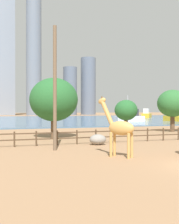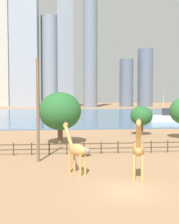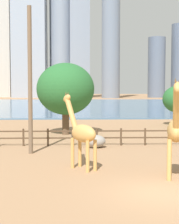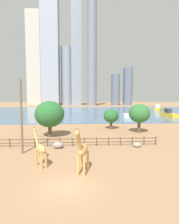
# 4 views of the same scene
# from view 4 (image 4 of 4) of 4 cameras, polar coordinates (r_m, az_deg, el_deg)

# --- Properties ---
(ground_plane) EXTENTS (400.00, 400.00, 0.00)m
(ground_plane) POSITION_cam_4_polar(r_m,az_deg,el_deg) (94.24, -3.72, 0.25)
(ground_plane) COLOR #9E7551
(harbor_water) EXTENTS (180.00, 86.00, 0.20)m
(harbor_water) POSITION_cam_4_polar(r_m,az_deg,el_deg) (91.24, -3.74, 0.16)
(harbor_water) COLOR #476B8C
(harbor_water) RESTS_ON ground
(giraffe_tall) EXTENTS (2.09, 2.45, 4.12)m
(giraffe_tall) POSITION_cam_4_polar(r_m,az_deg,el_deg) (19.63, -15.87, -11.36)
(giraffe_tall) COLOR tan
(giraffe_tall) RESTS_ON ground
(giraffe_companion) EXTENTS (1.48, 3.40, 4.76)m
(giraffe_companion) POSITION_cam_4_polar(r_m,az_deg,el_deg) (17.13, -2.30, -12.40)
(giraffe_companion) COLOR tan
(giraffe_companion) RESTS_ON ground
(utility_pole) EXTENTS (0.28, 0.28, 9.65)m
(utility_pole) POSITION_cam_4_polar(r_m,az_deg,el_deg) (24.26, -21.35, -1.50)
(utility_pole) COLOR brown
(utility_pole) RESTS_ON ground
(boulder_near_fence) EXTENTS (1.21, 0.92, 0.69)m
(boulder_near_fence) POSITION_cam_4_polar(r_m,az_deg,el_deg) (27.26, 15.28, -10.28)
(boulder_near_fence) COLOR gray
(boulder_near_fence) RESTS_ON ground
(boulder_by_pole) EXTENTS (1.51, 1.25, 0.94)m
(boulder_by_pole) POSITION_cam_4_polar(r_m,az_deg,el_deg) (26.13, -10.23, -10.55)
(boulder_by_pole) COLOR gray
(boulder_by_pole) RESTS_ON ground
(enclosure_fence) EXTENTS (26.12, 0.14, 1.30)m
(enclosure_fence) POSITION_cam_4_polar(r_m,az_deg,el_deg) (26.79, -5.53, -9.49)
(enclosure_fence) COLOR #4C3826
(enclosure_fence) RESTS_ON ground
(tree_left_large) EXTENTS (3.49, 3.49, 4.65)m
(tree_left_large) POSITION_cam_4_polar(r_m,az_deg,el_deg) (40.76, 7.06, -1.33)
(tree_left_large) COLOR brown
(tree_left_large) RESTS_ON ground
(tree_center_broad) EXTENTS (5.39, 5.39, 6.70)m
(tree_center_broad) POSITION_cam_4_polar(r_m,az_deg,el_deg) (33.04, -12.88, -0.72)
(tree_center_broad) COLOR brown
(tree_center_broad) RESTS_ON ground
(tree_right_tall) EXTENTS (4.31, 4.31, 6.01)m
(tree_right_tall) POSITION_cam_4_polar(r_m,az_deg,el_deg) (37.51, 15.94, -0.49)
(tree_right_tall) COLOR brown
(tree_right_tall) RESTS_ON ground
(boat_ferry) EXTENTS (3.36, 7.25, 3.08)m
(boat_ferry) POSITION_cam_4_polar(r_m,az_deg,el_deg) (70.78, 24.58, -0.64)
(boat_ferry) COLOR gold
(boat_ferry) RESTS_ON harbor_water
(boat_sailboat) EXTENTS (7.20, 2.59, 6.48)m
(boat_sailboat) POSITION_cam_4_polar(r_m,az_deg,el_deg) (65.29, 14.26, -0.74)
(boat_sailboat) COLOR silver
(boat_sailboat) RESTS_ON harbor_water
(boat_tug) EXTENTS (7.08, 7.84, 3.43)m
(boat_tug) POSITION_cam_4_polar(r_m,az_deg,el_deg) (103.72, 21.63, 1.09)
(boat_tug) COLOR gold
(boat_tug) RESTS_ON harbor_water
(skyline_tower_needle) EXTENTS (8.58, 8.58, 29.77)m
(skyline_tower_needle) POSITION_cam_4_polar(r_m,az_deg,el_deg) (174.42, 8.48, 7.15)
(skyline_tower_needle) COLOR slate
(skyline_tower_needle) RESTS_ON ground
(skyline_block_central) EXTENTS (16.36, 15.13, 109.62)m
(skyline_block_central) POSITION_cam_4_polar(r_m,az_deg,el_deg) (183.18, -12.66, 19.63)
(skyline_block_central) COLOR #939EAD
(skyline_block_central) RESTS_ON ground
(skyline_tower_glass) EXTENTS (8.51, 8.51, 105.53)m
(skyline_tower_glass) POSITION_cam_4_polar(r_m,az_deg,el_deg) (167.97, 0.83, 20.41)
(skyline_tower_glass) COLOR slate
(skyline_tower_glass) RESTS_ON ground
(skyline_block_left) EXTENTS (9.71, 9.71, 36.76)m
(skyline_block_left) POSITION_cam_4_polar(r_m,az_deg,el_deg) (180.13, 12.42, 8.12)
(skyline_block_left) COLOR slate
(skyline_block_left) RESTS_ON ground
(skyline_block_right) EXTENTS (9.77, 12.39, 101.04)m
(skyline_block_right) POSITION_cam_4_polar(r_m,az_deg,el_deg) (181.65, -4.28, 18.46)
(skyline_block_right) COLOR gray
(skyline_block_right) RESTS_ON ground
(skyline_tower_short) EXTENTS (11.33, 11.33, 57.27)m
(skyline_tower_short) POSITION_cam_4_polar(r_m,az_deg,el_deg) (180.52, -7.41, 11.45)
(skyline_tower_short) COLOR gray
(skyline_tower_short) RESTS_ON ground
(skyline_block_wide) EXTENTS (13.73, 10.26, 92.84)m
(skyline_block_wide) POSITION_cam_4_polar(r_m,az_deg,el_deg) (192.47, -17.59, 16.22)
(skyline_block_wide) COLOR #B7B2A8
(skyline_block_wide) RESTS_ON ground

